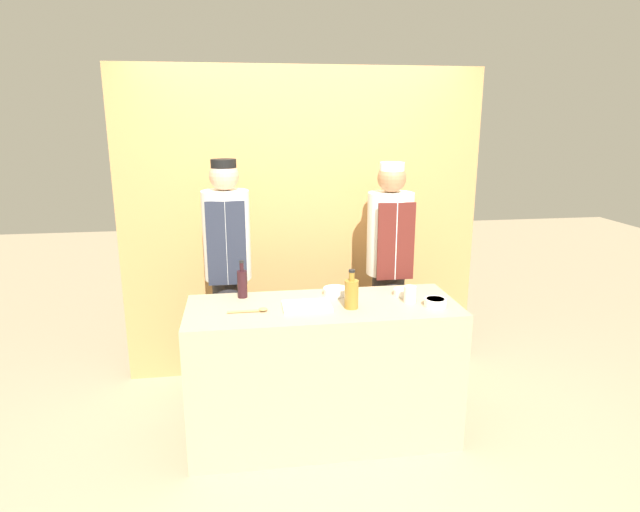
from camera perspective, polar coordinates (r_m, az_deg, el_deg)
name	(u,v)px	position (r m, az deg, el deg)	size (l,w,h in m)	color
ground_plane	(323,434)	(3.72, 0.31, -18.42)	(14.00, 14.00, 0.00)	tan
cabinet_wall	(302,224)	(4.26, -1.90, 3.40)	(2.80, 0.18, 2.40)	#B7844C
counter	(323,371)	(3.49, 0.32, -12.21)	(1.68, 0.64, 0.90)	tan
sauce_bowl_brown	(335,291)	(3.49, 1.64, -3.74)	(0.16, 0.16, 0.05)	white
sauce_bowl_purple	(404,292)	(3.53, 8.95, -3.80)	(0.14, 0.14, 0.04)	white
sauce_bowl_red	(435,302)	(3.35, 12.20, -4.83)	(0.14, 0.14, 0.05)	white
cutting_board	(307,306)	(3.27, -1.42, -5.35)	(0.29, 0.21, 0.02)	white
bottle_vinegar	(351,293)	(3.24, 3.38, -3.97)	(0.09, 0.09, 0.24)	olive
bottle_wine	(242,283)	(3.46, -8.30, -2.87)	(0.06, 0.06, 0.24)	black
cup_cream	(410,294)	(3.39, 9.57, -4.05)	(0.08, 0.08, 0.10)	silver
wooden_spoon	(253,310)	(3.21, -7.18, -5.78)	(0.24, 0.04, 0.02)	#B2844C
chef_left	(228,273)	(3.82, -9.75, -1.77)	(0.32, 0.32, 1.75)	#28282D
chef_right	(389,269)	(3.97, 7.35, -1.37)	(0.33, 0.33, 1.72)	#28282D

